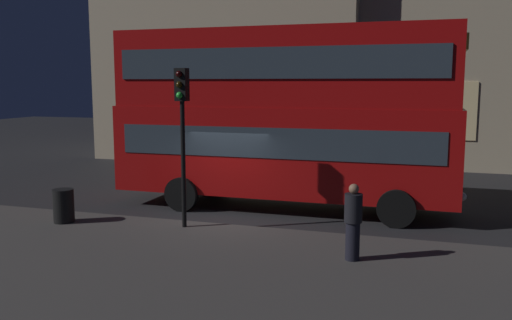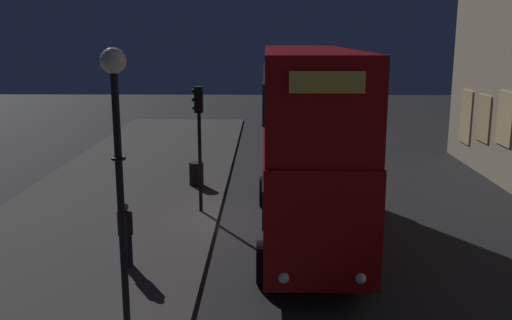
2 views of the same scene
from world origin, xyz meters
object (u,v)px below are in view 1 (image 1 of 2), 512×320
at_px(double_decker_bus, 283,111).
at_px(pedestrian, 353,221).
at_px(litter_bin, 64,206).
at_px(traffic_light_near_kerb, 182,114).

height_order(double_decker_bus, pedestrian, double_decker_bus).
height_order(double_decker_bus, litter_bin, double_decker_bus).
height_order(pedestrian, litter_bin, pedestrian).
relative_size(traffic_light_near_kerb, litter_bin, 4.54).
bearing_deg(pedestrian, double_decker_bus, 67.56).
relative_size(traffic_light_near_kerb, pedestrian, 2.50).
xyz_separation_m(double_decker_bus, traffic_light_near_kerb, (-1.83, -3.44, 0.04)).
bearing_deg(litter_bin, pedestrian, -6.02).
height_order(traffic_light_near_kerb, litter_bin, traffic_light_near_kerb).
bearing_deg(double_decker_bus, traffic_light_near_kerb, -118.03).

